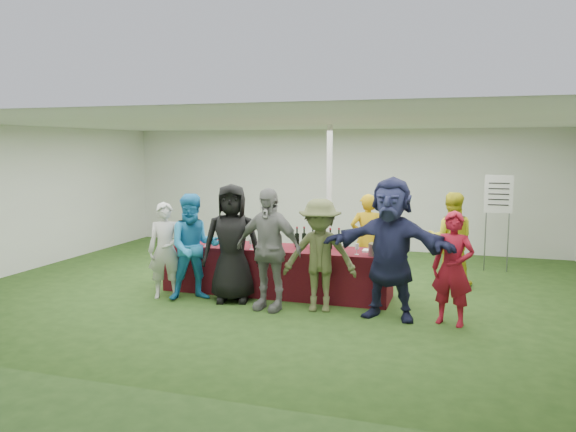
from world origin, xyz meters
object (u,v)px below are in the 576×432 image
(serving_table, at_px, (276,270))
(wine_list_sign, at_px, (498,201))
(dump_bucket, at_px, (377,250))
(customer_1, at_px, (194,247))
(customer_5, at_px, (390,248))
(customer_2, at_px, (232,243))
(customer_0, at_px, (166,250))
(staff_pourer, at_px, (367,239))
(customer_4, at_px, (320,255))
(staff_back, at_px, (451,239))
(customer_6, at_px, (453,269))
(customer_3, at_px, (268,249))

(serving_table, bearing_deg, wine_list_sign, 38.97)
(dump_bucket, bearing_deg, customer_1, -169.95)
(wine_list_sign, distance_m, customer_1, 5.66)
(customer_5, bearing_deg, customer_1, -173.97)
(customer_2, bearing_deg, customer_1, 172.89)
(customer_0, bearing_deg, customer_2, -16.75)
(staff_pourer, distance_m, customer_2, 2.39)
(customer_1, distance_m, customer_2, 0.59)
(customer_1, bearing_deg, customer_4, -31.58)
(customer_4, relative_size, customer_5, 0.83)
(dump_bucket, distance_m, customer_4, 0.88)
(dump_bucket, height_order, customer_5, customer_5)
(staff_back, height_order, customer_4, customer_4)
(dump_bucket, distance_m, customer_0, 3.21)
(customer_6, bearing_deg, customer_0, -165.03)
(staff_pourer, relative_size, customer_2, 0.87)
(serving_table, bearing_deg, customer_1, -146.87)
(customer_0, bearing_deg, wine_list_sign, 11.17)
(staff_back, distance_m, customer_6, 2.21)
(staff_pourer, relative_size, customer_6, 1.03)
(serving_table, xyz_separation_m, wine_list_sign, (3.40, 2.75, 0.94))
(customer_0, xyz_separation_m, customer_4, (2.43, 0.04, 0.06))
(wine_list_sign, height_order, customer_1, wine_list_sign)
(customer_0, relative_size, customer_1, 0.91)
(serving_table, relative_size, customer_1, 2.22)
(wine_list_sign, bearing_deg, customer_3, -132.00)
(staff_pourer, height_order, staff_back, staff_back)
(customer_3, bearing_deg, customer_5, 13.07)
(customer_2, bearing_deg, customer_3, -36.09)
(wine_list_sign, xyz_separation_m, customer_6, (-0.70, -3.52, -0.57))
(customer_4, xyz_separation_m, customer_6, (1.80, -0.08, -0.05))
(dump_bucket, bearing_deg, staff_back, 59.39)
(dump_bucket, relative_size, customer_0, 0.18)
(serving_table, xyz_separation_m, customer_4, (0.89, -0.69, 0.43))
(customer_1, distance_m, customer_5, 2.95)
(customer_5, bearing_deg, customer_4, -175.39)
(staff_back, height_order, customer_5, customer_5)
(wine_list_sign, height_order, customer_4, wine_list_sign)
(customer_4, height_order, customer_6, customer_4)
(wine_list_sign, bearing_deg, customer_5, -113.58)
(staff_back, bearing_deg, serving_table, 26.44)
(customer_4, height_order, customer_5, customer_5)
(staff_pourer, bearing_deg, dump_bucket, 94.40)
(serving_table, distance_m, customer_2, 0.93)
(customer_1, height_order, customer_4, customer_1)
(dump_bucket, xyz_separation_m, customer_2, (-2.12, -0.38, 0.05))
(staff_pourer, distance_m, customer_5, 1.86)
(staff_pourer, xyz_separation_m, customer_1, (-2.34, -1.72, 0.04))
(customer_6, bearing_deg, customer_1, -165.64)
(wine_list_sign, xyz_separation_m, customer_1, (-4.47, -3.45, -0.50))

